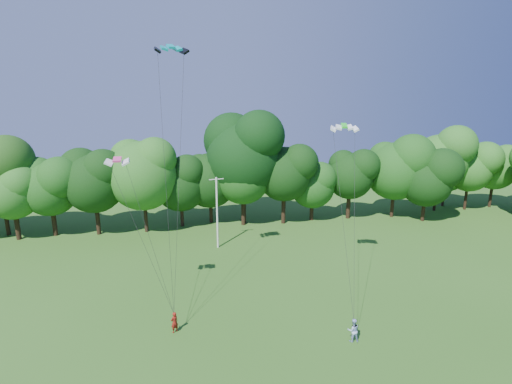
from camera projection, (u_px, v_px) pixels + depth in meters
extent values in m
cylinder|color=silver|center=(217.00, 213.00, 44.76)|extent=(0.20, 0.20, 8.20)
cube|color=silver|center=(216.00, 179.00, 43.83)|extent=(1.62, 0.43, 0.08)
imported|color=maroon|center=(174.00, 322.00, 29.32)|extent=(0.70, 0.66, 1.61)
imported|color=#ABC2EE|center=(353.00, 330.00, 28.23)|extent=(0.90, 0.73, 1.74)
cube|color=#0597A0|center=(171.00, 46.00, 30.35)|extent=(2.74, 1.76, 0.47)
cube|color=#22E826|center=(344.00, 126.00, 33.76)|extent=(2.46, 1.51, 0.39)
cube|color=#E7408C|center=(117.00, 159.00, 28.74)|extent=(1.75, 0.90, 0.33)
cylinder|color=black|center=(6.00, 219.00, 49.24)|extent=(0.50, 0.50, 4.23)
cylinder|color=#322013|center=(245.00, 203.00, 53.77)|extent=(0.52, 0.52, 5.46)
ellipsoid|color=black|center=(244.00, 150.00, 52.04)|extent=(10.93, 10.93, 11.92)
cylinder|color=black|center=(444.00, 195.00, 62.24)|extent=(0.42, 0.42, 3.51)
ellipsoid|color=#225D1C|center=(447.00, 166.00, 61.13)|extent=(7.02, 7.02, 7.66)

